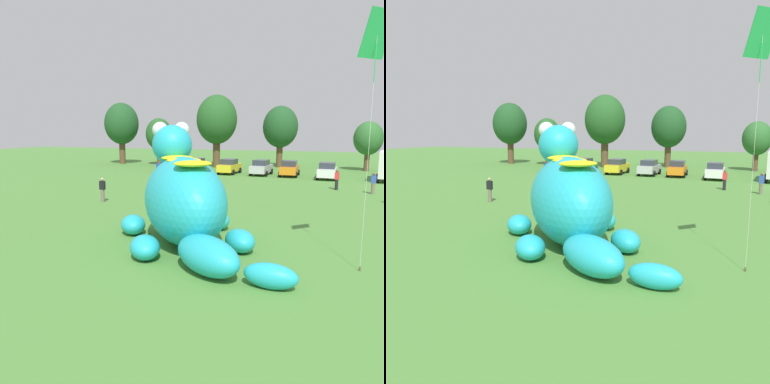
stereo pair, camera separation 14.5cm
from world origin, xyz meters
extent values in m
plane|color=#4C8438|center=(0.00, 0.00, 0.00)|extent=(160.00, 160.00, 0.00)
ellipsoid|color=#23B2C6|center=(-0.34, -0.77, 1.89)|extent=(6.53, 7.47, 3.79)
ellipsoid|color=#23B2C6|center=(-1.93, 1.62, 4.19)|extent=(2.88, 2.94, 2.00)
sphere|color=white|center=(-2.55, 1.56, 4.94)|extent=(0.80, 0.80, 0.80)
sphere|color=white|center=(-1.64, 2.17, 4.94)|extent=(0.80, 0.80, 0.80)
ellipsoid|color=yellow|center=(-1.18, 0.49, 3.64)|extent=(1.93, 1.85, 0.25)
ellipsoid|color=yellow|center=(-0.34, -0.77, 3.64)|extent=(1.93, 1.85, 0.25)
ellipsoid|color=yellow|center=(0.59, -2.17, 3.64)|extent=(1.93, 1.85, 0.25)
ellipsoid|color=#23B2C6|center=(-3.12, -0.39, 0.46)|extent=(1.86, 1.99, 0.93)
ellipsoid|color=#23B2C6|center=(0.38, 1.94, 0.46)|extent=(1.86, 1.99, 0.93)
ellipsoid|color=#23B2C6|center=(-0.93, -3.38, 0.46)|extent=(1.86, 1.99, 0.93)
ellipsoid|color=#23B2C6|center=(2.29, -1.24, 0.46)|extent=(1.86, 1.99, 0.93)
ellipsoid|color=#23B2C6|center=(1.80, -3.99, 0.66)|extent=(3.34, 3.02, 1.33)
ellipsoid|color=#23B2C6|center=(4.04, -4.46, 0.40)|extent=(1.80, 0.95, 0.81)
cube|color=#2347B7|center=(-12.63, 25.73, 0.72)|extent=(1.99, 4.21, 0.80)
cube|color=#2D333D|center=(-12.64, 25.58, 1.42)|extent=(1.63, 2.07, 0.60)
cylinder|color=black|center=(-13.39, 27.06, 0.32)|extent=(0.29, 0.66, 0.64)
cylinder|color=black|center=(-11.69, 26.94, 0.32)|extent=(0.29, 0.66, 0.64)
cylinder|color=black|center=(-13.57, 24.52, 0.32)|extent=(0.29, 0.66, 0.64)
cylinder|color=black|center=(-11.88, 24.40, 0.32)|extent=(0.29, 0.66, 0.64)
cube|color=#1E7238|center=(-9.51, 26.20, 0.72)|extent=(2.17, 4.27, 0.80)
cube|color=#2D333D|center=(-9.53, 26.05, 1.42)|extent=(1.72, 2.13, 0.60)
cylinder|color=black|center=(-10.21, 27.56, 0.32)|extent=(0.31, 0.66, 0.64)
cylinder|color=black|center=(-8.52, 27.36, 0.32)|extent=(0.31, 0.66, 0.64)
cylinder|color=black|center=(-10.50, 25.03, 0.32)|extent=(0.31, 0.66, 0.64)
cylinder|color=black|center=(-8.81, 24.83, 0.32)|extent=(0.31, 0.66, 0.64)
cube|color=yellow|center=(-5.47, 26.32, 0.72)|extent=(2.00, 4.22, 0.80)
cube|color=#2D333D|center=(-5.48, 26.17, 1.42)|extent=(1.64, 2.08, 0.60)
cylinder|color=black|center=(-6.22, 27.65, 0.32)|extent=(0.29, 0.66, 0.64)
cylinder|color=black|center=(-4.53, 27.52, 0.32)|extent=(0.29, 0.66, 0.64)
cylinder|color=black|center=(-6.42, 25.12, 0.32)|extent=(0.29, 0.66, 0.64)
cylinder|color=black|center=(-4.72, 24.99, 0.32)|extent=(0.29, 0.66, 0.64)
cube|color=#B7BABF|center=(-1.79, 26.29, 0.72)|extent=(2.02, 4.22, 0.80)
cube|color=#2D333D|center=(-1.80, 26.14, 1.42)|extent=(1.65, 2.08, 0.60)
cylinder|color=black|center=(-2.53, 27.62, 0.32)|extent=(0.29, 0.66, 0.64)
cylinder|color=black|center=(-0.84, 27.49, 0.32)|extent=(0.29, 0.66, 0.64)
cylinder|color=black|center=(-2.73, 25.09, 0.32)|extent=(0.29, 0.66, 0.64)
cylinder|color=black|center=(-1.04, 24.95, 0.32)|extent=(0.29, 0.66, 0.64)
cube|color=orange|center=(1.28, 26.28, 0.72)|extent=(1.72, 4.11, 0.80)
cube|color=#2D333D|center=(1.28, 26.13, 1.42)|extent=(1.50, 1.97, 0.60)
cylinder|color=black|center=(0.44, 27.55, 0.32)|extent=(0.24, 0.64, 0.64)
cylinder|color=black|center=(2.14, 27.55, 0.32)|extent=(0.24, 0.64, 0.64)
cylinder|color=black|center=(0.43, 25.01, 0.32)|extent=(0.24, 0.64, 0.64)
cylinder|color=black|center=(2.13, 25.00, 0.32)|extent=(0.24, 0.64, 0.64)
cube|color=white|center=(5.19, 25.07, 0.72)|extent=(1.91, 4.18, 0.80)
cube|color=#2D333D|center=(5.19, 24.92, 1.42)|extent=(1.60, 2.04, 0.60)
cylinder|color=black|center=(4.41, 26.38, 0.32)|extent=(0.27, 0.65, 0.64)
cylinder|color=black|center=(6.11, 26.29, 0.32)|extent=(0.27, 0.65, 0.64)
cylinder|color=black|center=(4.28, 23.84, 0.32)|extent=(0.27, 0.65, 0.64)
cylinder|color=black|center=(5.97, 23.75, 0.32)|extent=(0.27, 0.65, 0.64)
cylinder|color=black|center=(10.48, 28.33, 0.45)|extent=(0.40, 0.93, 0.90)
cylinder|color=black|center=(9.76, 23.57, 0.45)|extent=(0.40, 0.93, 0.90)
cylinder|color=brown|center=(-24.19, 33.94, 1.59)|extent=(0.91, 0.91, 3.18)
ellipsoid|color=#1E4C23|center=(-24.19, 33.94, 5.97)|extent=(5.08, 5.08, 6.10)
cylinder|color=brown|center=(-18.10, 34.02, 1.18)|extent=(0.68, 0.68, 2.36)
ellipsoid|color=#235623|center=(-18.10, 34.02, 4.45)|extent=(3.78, 3.78, 4.54)
cylinder|color=brown|center=(-9.24, 33.52, 1.70)|extent=(0.97, 0.97, 3.41)
ellipsoid|color=#235623|center=(-9.24, 33.52, 6.40)|extent=(5.45, 5.45, 6.54)
cylinder|color=brown|center=(-1.20, 36.50, 1.45)|extent=(0.83, 0.83, 2.90)
ellipsoid|color=#1E4C23|center=(-1.20, 36.50, 5.44)|extent=(4.63, 4.63, 5.56)
cylinder|color=brown|center=(9.58, 35.10, 1.07)|extent=(0.61, 0.61, 2.13)
ellipsoid|color=#2D662D|center=(9.58, 35.10, 4.01)|extent=(3.41, 3.41, 4.09)
cylinder|color=black|center=(6.07, 17.69, 0.44)|extent=(0.26, 0.26, 0.88)
cube|color=red|center=(6.07, 17.69, 1.18)|extent=(0.38, 0.22, 0.60)
sphere|color=brown|center=(6.07, 17.69, 1.60)|extent=(0.22, 0.22, 0.22)
cylinder|color=#726656|center=(-9.17, 6.12, 0.44)|extent=(0.26, 0.26, 0.88)
cube|color=black|center=(-9.17, 6.12, 1.18)|extent=(0.38, 0.22, 0.60)
sphere|color=tan|center=(-9.17, 6.12, 1.60)|extent=(0.22, 0.22, 0.22)
cylinder|color=#726656|center=(8.72, 16.35, 0.44)|extent=(0.26, 0.26, 0.88)
cube|color=#2D4CA5|center=(8.72, 16.35, 1.18)|extent=(0.38, 0.22, 0.60)
sphere|color=brown|center=(8.72, 16.35, 1.60)|extent=(0.22, 0.22, 0.22)
cylinder|color=brown|center=(6.77, -1.85, 0.07)|extent=(0.06, 0.06, 0.15)
cylinder|color=silver|center=(6.77, -1.85, 4.05)|extent=(0.01, 0.01, 7.80)
cube|color=green|center=(6.77, -1.85, 7.95)|extent=(1.13, 1.13, 1.44)
cylinder|color=green|center=(6.77, -1.85, 7.05)|extent=(0.03, 0.03, 1.20)
camera|label=1|loc=(5.66, -15.81, 4.88)|focal=35.23mm
camera|label=2|loc=(5.79, -15.76, 4.88)|focal=35.23mm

